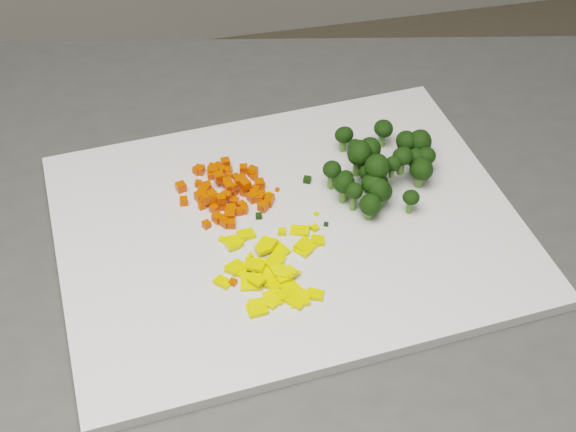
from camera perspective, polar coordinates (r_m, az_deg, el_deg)
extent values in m
cube|color=#434240|center=(1.23, 0.38, -14.93)|extent=(1.12, 0.89, 0.90)
cube|color=white|center=(0.85, 0.00, -0.79)|extent=(0.51, 0.41, 0.01)
cube|color=#E33602|center=(0.87, -5.32, 1.14)|extent=(0.01, 0.01, 0.01)
cube|color=#E33602|center=(0.86, -3.14, 0.45)|extent=(0.01, 0.01, 0.01)
cube|color=#E33602|center=(0.89, -1.91, 2.28)|extent=(0.01, 0.01, 0.01)
cube|color=#E33602|center=(0.88, -3.85, 1.68)|extent=(0.01, 0.01, 0.01)
cube|color=#E33602|center=(0.88, -4.04, 1.99)|extent=(0.01, 0.01, 0.01)
cube|color=#E33602|center=(0.85, -4.14, 0.00)|extent=(0.01, 0.01, 0.01)
cube|color=#E33602|center=(0.86, -5.24, 0.52)|extent=(0.01, 0.01, 0.01)
cube|color=#E33602|center=(0.87, -4.24, 2.09)|extent=(0.01, 0.01, 0.01)
cube|color=#E33602|center=(0.90, -5.50, 2.88)|extent=(0.01, 0.01, 0.01)
cube|color=#E33602|center=(0.87, -7.42, 1.06)|extent=(0.01, 0.01, 0.01)
cube|color=#E33602|center=(0.90, -4.75, 3.28)|extent=(0.01, 0.01, 0.01)
cube|color=#E33602|center=(0.86, -5.42, 1.32)|extent=(0.01, 0.01, 0.01)
cube|color=#E33602|center=(0.88, -2.04, 2.28)|extent=(0.01, 0.01, 0.01)
cube|color=#E33602|center=(0.89, -2.42, 2.78)|extent=(0.01, 0.01, 0.01)
cube|color=#E33602|center=(0.87, -5.97, 1.09)|extent=(0.01, 0.01, 0.01)
cube|color=#E33602|center=(0.88, -4.02, 1.87)|extent=(0.01, 0.01, 0.01)
cube|color=#E33602|center=(0.87, -4.41, 2.28)|extent=(0.01, 0.01, 0.01)
cube|color=#E33602|center=(0.86, -4.77, 1.22)|extent=(0.01, 0.01, 0.01)
cube|color=#E33602|center=(0.89, -6.38, 2.30)|extent=(0.01, 0.01, 0.01)
cube|color=#E33602|center=(0.88, -6.02, 1.85)|extent=(0.01, 0.01, 0.01)
cube|color=#E33602|center=(0.90, -3.17, 3.36)|extent=(0.01, 0.01, 0.01)
cube|color=#E33602|center=(0.87, -6.20, 1.48)|extent=(0.01, 0.01, 0.01)
cube|color=#E33602|center=(0.85, -3.49, 0.32)|extent=(0.01, 0.01, 0.01)
cube|color=#E33602|center=(0.86, -3.28, 0.75)|extent=(0.01, 0.01, 0.01)
cube|color=#E33602|center=(0.89, -7.62, 2.06)|extent=(0.01, 0.01, 0.01)
cube|color=#E33602|center=(0.91, -4.48, 3.79)|extent=(0.01, 0.01, 0.01)
cube|color=#E33602|center=(0.88, -5.79, 2.07)|extent=(0.01, 0.01, 0.01)
cube|color=#E33602|center=(0.90, -3.74, 2.78)|extent=(0.01, 0.01, 0.01)
cube|color=#E33602|center=(0.86, -4.25, 0.44)|extent=(0.01, 0.01, 0.01)
cube|color=#E33602|center=(0.89, -3.30, 2.74)|extent=(0.01, 0.01, 0.01)
cube|color=#E33602|center=(0.87, -1.93, 1.47)|extent=(0.01, 0.01, 0.01)
cube|color=#E33602|center=(0.88, -4.31, 2.39)|extent=(0.01, 0.01, 0.01)
cube|color=#E33602|center=(0.91, -6.46, 3.25)|extent=(0.01, 0.01, 0.01)
cube|color=#E33602|center=(0.88, -6.33, 1.41)|extent=(0.01, 0.01, 0.01)
cube|color=#E33602|center=(0.90, -4.26, 3.22)|extent=(0.01, 0.01, 0.01)
cube|color=#E33602|center=(0.84, -4.05, -0.57)|extent=(0.01, 0.01, 0.01)
cube|color=#E33602|center=(0.88, -3.49, 2.48)|extent=(0.01, 0.01, 0.01)
cube|color=#E33602|center=(0.88, -2.33, 1.88)|extent=(0.01, 0.01, 0.01)
cube|color=#E33602|center=(0.86, -5.71, 1.23)|extent=(0.01, 0.01, 0.01)
cube|color=#E33602|center=(0.86, -1.40, 1.00)|extent=(0.01, 0.01, 0.01)
cube|color=#E33602|center=(0.87, -1.32, 1.27)|extent=(0.01, 0.01, 0.01)
cube|color=#E33602|center=(0.91, -5.31, 3.21)|extent=(0.01, 0.01, 0.01)
cube|color=#E33602|center=(0.88, -4.93, 2.76)|extent=(0.01, 0.01, 0.01)
cube|color=#E33602|center=(0.86, -5.77, 1.29)|extent=(0.01, 0.01, 0.01)
cube|color=#E33602|center=(0.87, -6.00, 0.88)|extent=(0.01, 0.01, 0.01)
cube|color=#E33602|center=(0.85, -4.04, 0.31)|extent=(0.01, 0.01, 0.01)
cube|color=#E33602|center=(0.86, -4.67, 0.73)|extent=(0.01, 0.01, 0.01)
cube|color=#E33602|center=(0.90, -5.35, 3.18)|extent=(0.01, 0.01, 0.01)
cube|color=#E33602|center=(0.91, -3.19, 3.37)|extent=(0.01, 0.01, 0.01)
cube|color=#E33602|center=(0.90, -4.25, 2.90)|extent=(0.01, 0.01, 0.01)
cube|color=#E33602|center=(0.86, -1.79, 0.66)|extent=(0.01, 0.01, 0.01)
cube|color=#E33602|center=(0.85, -5.03, -0.14)|extent=(0.01, 0.01, 0.01)
cube|color=#E33602|center=(0.88, -3.07, 1.76)|extent=(0.01, 0.01, 0.01)
cube|color=#E33602|center=(0.87, -4.48, 1.47)|extent=(0.01, 0.01, 0.01)
cube|color=#E33602|center=(0.87, -6.28, 1.41)|extent=(0.01, 0.01, 0.01)
cube|color=#E33602|center=(0.86, -4.35, 1.45)|extent=(0.01, 0.01, 0.01)
cube|color=#E33602|center=(0.87, -4.91, 1.31)|extent=(0.01, 0.01, 0.01)
cube|color=#E33602|center=(0.87, -5.41, 1.25)|extent=(0.01, 0.01, 0.01)
cube|color=#E33602|center=(0.87, -3.80, 1.02)|extent=(0.01, 0.01, 0.01)
cube|color=#E33602|center=(0.87, -3.99, 2.07)|extent=(0.01, 0.01, 0.01)
cube|color=#E33602|center=(0.86, -5.43, 1.45)|extent=(0.01, 0.01, 0.01)
cube|color=#E33602|center=(0.87, -2.52, 1.35)|extent=(0.01, 0.01, 0.01)
cube|color=#E33602|center=(0.86, -6.16, 0.72)|extent=(0.01, 0.01, 0.01)
cube|color=#E33602|center=(0.87, -5.36, 1.54)|extent=(0.01, 0.01, 0.01)
cube|color=#E33602|center=(0.85, -4.04, 0.44)|extent=(0.01, 0.01, 0.01)
cube|color=#E33602|center=(0.88, -2.92, 2.18)|extent=(0.01, 0.01, 0.01)
cube|color=#E33602|center=(0.90, -2.52, 3.03)|extent=(0.01, 0.01, 0.01)
cube|color=#E33602|center=(0.91, -5.36, 3.36)|extent=(0.01, 0.01, 0.01)
cube|color=#E33602|center=(0.87, -3.08, 2.25)|extent=(0.01, 0.01, 0.01)
cube|color=#E33602|center=(0.84, -5.82, -0.60)|extent=(0.01, 0.01, 0.01)
cube|color=#E33602|center=(0.90, -5.10, 2.81)|extent=(0.01, 0.01, 0.01)
cube|color=#E33602|center=(0.90, -2.55, 3.21)|extent=(0.01, 0.01, 0.01)
cube|color=#E33602|center=(0.88, -2.40, 1.77)|extent=(0.01, 0.01, 0.01)
cube|color=#E33602|center=(0.87, -2.09, 1.30)|extent=(0.01, 0.01, 0.01)
cube|color=#E33602|center=(0.91, -6.28, 3.28)|extent=(0.01, 0.01, 0.01)
cube|color=#E33602|center=(0.85, -4.59, -0.28)|extent=(0.01, 0.01, 0.01)
cube|color=#E33602|center=(0.91, -4.99, 3.47)|extent=(0.01, 0.01, 0.01)
cube|color=#E33602|center=(0.84, -4.46, -0.51)|extent=(0.01, 0.01, 0.01)
cube|color=#E33602|center=(0.87, -2.02, 1.17)|extent=(0.01, 0.01, 0.01)
cube|color=yellow|center=(0.82, 1.04, -2.44)|extent=(0.02, 0.02, 0.01)
cube|color=yellow|center=(0.78, 1.93, -5.59)|extent=(0.02, 0.02, 0.01)
cube|color=yellow|center=(0.80, -0.83, -3.28)|extent=(0.02, 0.02, 0.01)
cube|color=yellow|center=(0.83, -2.98, -1.32)|extent=(0.02, 0.02, 0.01)
cube|color=yellow|center=(0.82, -1.49, -1.94)|extent=(0.02, 0.02, 0.01)
cube|color=yellow|center=(0.80, -3.71, -3.67)|extent=(0.02, 0.02, 0.01)
cube|color=yellow|center=(0.79, -0.28, -4.01)|extent=(0.02, 0.02, 0.01)
cube|color=yellow|center=(0.77, -2.14, -6.42)|extent=(0.02, 0.02, 0.01)
cube|color=yellow|center=(0.77, -1.16, -5.98)|extent=(0.02, 0.02, 0.01)
cube|color=yellow|center=(0.79, -2.63, -4.77)|extent=(0.02, 0.02, 0.01)
cube|color=yellow|center=(0.80, -1.66, -3.81)|extent=(0.02, 0.02, 0.01)
cube|color=yellow|center=(0.78, 0.18, -5.15)|extent=(0.02, 0.02, 0.01)
cube|color=yellow|center=(0.82, 1.14, -2.06)|extent=(0.02, 0.02, 0.01)
cube|color=yellow|center=(0.82, -0.64, -2.42)|extent=(0.02, 0.03, 0.01)
cube|color=yellow|center=(0.83, -3.70, -1.77)|extent=(0.02, 0.02, 0.01)
cube|color=yellow|center=(0.79, 0.11, -4.02)|extent=(0.02, 0.02, 0.01)
cube|color=yellow|center=(0.78, -2.28, -4.54)|extent=(0.02, 0.02, 0.01)
cube|color=yellow|center=(0.78, -0.22, -5.60)|extent=(0.02, 0.02, 0.01)
cube|color=yellow|center=(0.80, -3.70, -3.87)|extent=(0.02, 0.02, 0.00)
cube|color=yellow|center=(0.77, -2.21, -6.64)|extent=(0.02, 0.02, 0.00)
cube|color=yellow|center=(0.77, -1.10, -5.90)|extent=(0.02, 0.02, 0.01)
cube|color=yellow|center=(0.79, -1.39, -4.59)|extent=(0.02, 0.02, 0.01)
cube|color=yellow|center=(0.80, -2.29, -3.57)|extent=(0.02, 0.02, 0.01)
cube|color=yellow|center=(0.79, -2.53, -4.40)|extent=(0.02, 0.01, 0.01)
cube|color=yellow|center=(0.77, 0.77, -5.93)|extent=(0.02, 0.02, 0.01)
cube|color=yellow|center=(0.82, -4.05, -1.93)|extent=(0.02, 0.02, 0.01)
cube|color=yellow|center=(0.80, -2.46, -3.36)|extent=(0.02, 0.02, 0.01)
cube|color=yellow|center=(0.77, 0.71, -5.91)|extent=(0.03, 0.03, 0.01)
cube|color=yellow|center=(0.83, 0.84, -1.06)|extent=(0.02, 0.02, 0.01)
cube|color=yellow|center=(0.77, -0.80, -5.80)|extent=(0.02, 0.02, 0.01)
cube|color=yellow|center=(0.79, -0.64, -4.24)|extent=(0.02, 0.02, 0.01)
cube|color=yellow|center=(0.79, -1.22, -4.22)|extent=(0.02, 0.02, 0.01)
cube|color=yellow|center=(0.80, -1.05, -3.59)|extent=(0.02, 0.01, 0.00)
cube|color=yellow|center=(0.80, -1.09, -3.28)|extent=(0.02, 0.02, 0.01)
cube|color=yellow|center=(0.79, -0.57, -4.16)|extent=(0.02, 0.02, 0.01)
cube|color=yellow|center=(0.78, -1.02, -4.95)|extent=(0.02, 0.02, 0.01)
cube|color=yellow|center=(0.81, -1.82, -2.35)|extent=(0.02, 0.02, 0.01)
cube|color=yellow|center=(0.82, 1.56, -2.17)|extent=(0.02, 0.02, 0.01)
cube|color=yellow|center=(0.82, 2.12, -1.76)|extent=(0.02, 0.02, 0.01)
cube|color=yellow|center=(0.79, -4.66, -4.70)|extent=(0.02, 0.02, 0.01)
cube|color=#E33602|center=(0.79, -3.93, -4.72)|extent=(0.01, 0.01, 0.00)
cube|color=#E33602|center=(0.87, -5.91, 0.80)|extent=(0.00, 0.00, 0.00)
cube|color=yellow|center=(0.79, 0.73, -4.08)|extent=(0.01, 0.01, 0.00)
cube|color=black|center=(0.85, -2.09, 0.00)|extent=(0.01, 0.01, 0.00)
cube|color=yellow|center=(0.87, -1.34, 1.48)|extent=(0.01, 0.01, 0.01)
cube|color=#E33602|center=(0.88, -6.15, 1.29)|extent=(0.01, 0.01, 0.00)
cube|color=#E33602|center=(0.88, -0.77, 1.89)|extent=(0.01, 0.01, 0.00)
cube|color=yellow|center=(0.81, -2.68, -2.79)|extent=(0.01, 0.01, 0.00)
cube|color=yellow|center=(0.83, -0.44, -1.13)|extent=(0.01, 0.01, 0.01)
cube|color=yellow|center=(0.83, -4.71, -1.66)|extent=(0.01, 0.01, 0.00)
cube|color=black|center=(0.89, 1.37, 2.60)|extent=(0.01, 0.01, 0.01)
cube|color=yellow|center=(0.84, 1.92, -0.86)|extent=(0.01, 0.01, 0.00)
cube|color=yellow|center=(0.85, 2.02, 0.15)|extent=(0.01, 0.01, 0.00)
cube|color=black|center=(0.84, 2.72, -0.59)|extent=(0.01, 0.01, 0.00)
cube|color=black|center=(0.80, -3.32, -3.80)|extent=(0.01, 0.01, 0.00)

